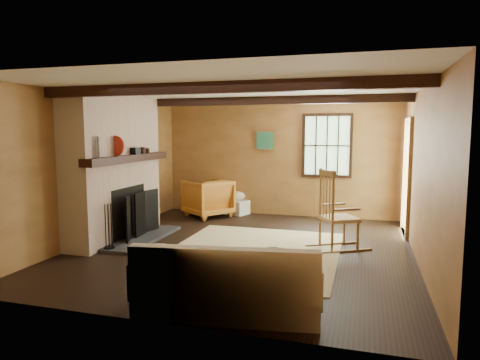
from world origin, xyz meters
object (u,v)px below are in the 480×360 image
(laundry_basket, at_px, (236,207))
(armchair, at_px, (208,198))
(sofa, at_px, (229,287))
(rocking_chair, at_px, (336,216))
(fireplace, at_px, (116,173))

(laundry_basket, xyz_separation_m, armchair, (-0.50, -0.41, 0.24))
(laundry_basket, bearing_deg, armchair, -140.26)
(sofa, distance_m, armchair, 4.86)
(rocking_chair, xyz_separation_m, sofa, (-0.86, -2.66, -0.26))
(rocking_chair, relative_size, sofa, 0.64)
(laundry_basket, bearing_deg, rocking_chair, -44.29)
(fireplace, relative_size, laundry_basket, 4.80)
(fireplace, relative_size, rocking_chair, 1.95)
(sofa, height_order, laundry_basket, sofa)
(fireplace, relative_size, armchair, 2.77)
(rocking_chair, height_order, armchair, rocking_chair)
(fireplace, height_order, rocking_chair, fireplace)
(rocking_chair, height_order, laundry_basket, rocking_chair)
(fireplace, bearing_deg, sofa, -40.41)
(laundry_basket, height_order, armchair, armchair)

